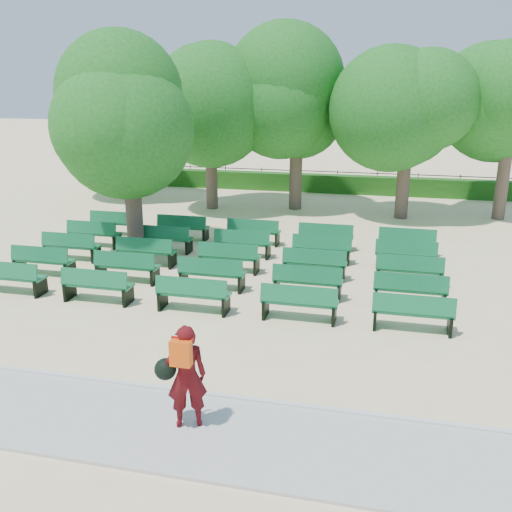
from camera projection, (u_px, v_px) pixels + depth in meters
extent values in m
plane|color=beige|center=(253.00, 282.00, 16.41)|extent=(120.00, 120.00, 0.00)
cube|color=#B6B5B1|center=(149.00, 426.00, 9.52)|extent=(30.00, 2.20, 0.06)
cube|color=silver|center=(174.00, 390.00, 10.59)|extent=(30.00, 0.12, 0.10)
cube|color=#1C5415|center=(317.00, 183.00, 29.28)|extent=(26.00, 0.70, 0.90)
cube|color=#12673A|center=(229.00, 257.00, 17.16)|extent=(1.86, 0.59, 0.06)
cube|color=#12673A|center=(227.00, 251.00, 16.89)|extent=(1.84, 0.22, 0.43)
cylinder|color=brown|center=(134.00, 209.00, 18.50)|extent=(0.54, 0.54, 3.11)
ellipsoid|color=#1E671E|center=(128.00, 116.00, 17.62)|extent=(5.02, 5.02, 4.52)
imported|color=#4B0A0E|center=(187.00, 376.00, 9.26)|extent=(0.78, 0.66, 1.81)
cube|color=#EC4F0C|center=(181.00, 353.00, 8.92)|extent=(0.34, 0.17, 0.42)
sphere|color=black|center=(165.00, 369.00, 9.25)|extent=(0.36, 0.36, 0.36)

